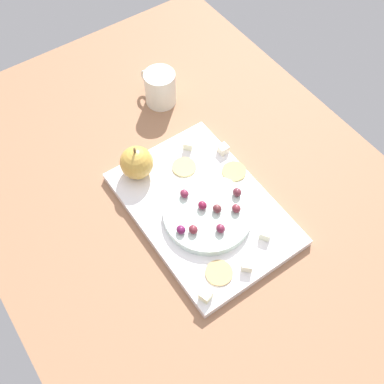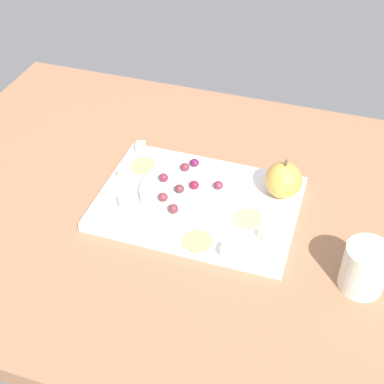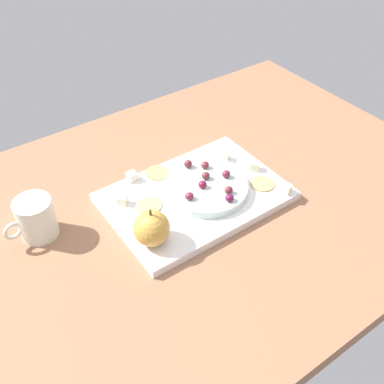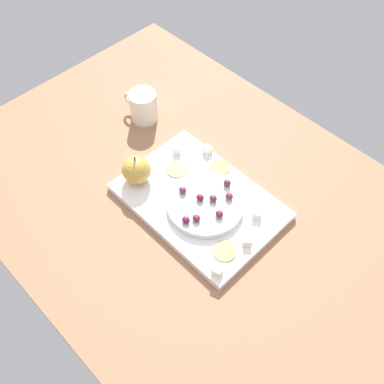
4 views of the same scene
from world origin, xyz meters
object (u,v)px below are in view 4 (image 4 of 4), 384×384
object	(u,v)px
cheese_cube_0	(257,214)
grape_3	(219,214)
serving_dish	(205,204)
grape_6	(227,183)
grape_7	(196,218)
cheese_cube_1	(208,150)
cheese_cube_3	(247,241)
cracker_2	(224,251)
grape_2	(186,220)
grape_5	(183,190)
cup	(143,106)
grape_0	(200,198)
cracker_1	(220,167)
grape_4	(213,198)
cracker_0	(177,169)
cheese_cube_2	(177,150)
apple_whole	(136,170)
platter	(201,200)
cheese_cube_4	(217,271)
grape_1	(229,196)

from	to	relation	value
cheese_cube_0	grape_3	distance (cm)	9.14
serving_dish	grape_6	world-z (taller)	grape_6
grape_6	grape_7	distance (cm)	12.48
cheese_cube_1	cheese_cube_3	size ratio (longest dim) A/B	1.00
cheese_cube_0	cheese_cube_1	xyz separation A→B (cm)	(-21.88, 5.98, 0.00)
cracker_2	grape_2	xyz separation A→B (cm)	(-10.76, -1.43, 2.42)
grape_2	grape_5	bearing A→B (deg)	141.04
grape_7	cup	distance (cm)	39.75
cracker_2	grape_7	bearing A→B (deg)	176.57
grape_3	grape_2	bearing A→B (deg)	-123.32
cracker_2	grape_0	xyz separation A→B (cm)	(-12.86, 5.25, 2.48)
grape_0	grape_6	bearing A→B (deg)	78.60
cheese_cube_1	cracker_2	bearing A→B (deg)	-38.41
cracker_1	grape_4	world-z (taller)	grape_4
cracker_0	grape_7	bearing A→B (deg)	-28.16
cheese_cube_0	cheese_cube_2	distance (cm)	27.43
grape_3	cup	size ratio (longest dim) A/B	0.18
apple_whole	cracker_2	distance (cm)	29.22
platter	cracker_0	xyz separation A→B (cm)	(-10.40, 1.99, 1.16)
cheese_cube_2	grape_2	size ratio (longest dim) A/B	1.06
platter	serving_dish	bearing A→B (deg)	-21.08
cheese_cube_4	grape_4	distance (cm)	17.80
cheese_cube_2	grape_3	size ratio (longest dim) A/B	1.06
grape_1	platter	bearing A→B (deg)	-145.74
cheese_cube_1	grape_1	bearing A→B (deg)	-28.16
cheese_cube_2	grape_5	size ratio (longest dim) A/B	1.06
grape_1	grape_2	distance (cm)	12.07
serving_dish	apple_whole	xyz separation A→B (cm)	(-17.53, -6.02, 2.68)
apple_whole	cracker_1	size ratio (longest dim) A/B	1.35
grape_3	cheese_cube_2	bearing A→B (deg)	161.16
grape_1	grape_7	xyz separation A→B (cm)	(-1.03, -9.85, -0.01)
cheese_cube_2	grape_7	xyz separation A→B (cm)	(19.15, -12.03, 1.66)
serving_dish	grape_0	xyz separation A→B (cm)	(-1.36, -0.39, 1.76)
serving_dish	cracker_2	world-z (taller)	serving_dish
cheese_cube_0	grape_2	bearing A→B (deg)	-125.14
cheese_cube_3	grape_5	size ratio (longest dim) A/B	1.06
cheese_cube_2	cracker_1	world-z (taller)	cheese_cube_2
cracker_1	platter	bearing A→B (deg)	-72.63
apple_whole	grape_6	world-z (taller)	apple_whole
cracker_0	grape_0	xyz separation A→B (cm)	(11.52, -3.33, 2.48)
cracker_2	apple_whole	bearing A→B (deg)	-179.24
grape_5	grape_0	bearing A→B (deg)	17.37
cheese_cube_4	cheese_cube_1	bearing A→B (deg)	137.68
grape_0	grape_1	size ratio (longest dim) A/B	1.00
cheese_cube_2	cheese_cube_3	xyz separation A→B (cm)	(30.66, -7.49, 0.00)
grape_0	cheese_cube_0	bearing A→B (deg)	30.89
serving_dish	grape_4	distance (cm)	2.56
cheese_cube_1	cracker_2	distance (cm)	29.37
grape_4	grape_7	xyz separation A→B (cm)	(1.12, -6.65, -0.02)
cracker_0	grape_3	world-z (taller)	grape_3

